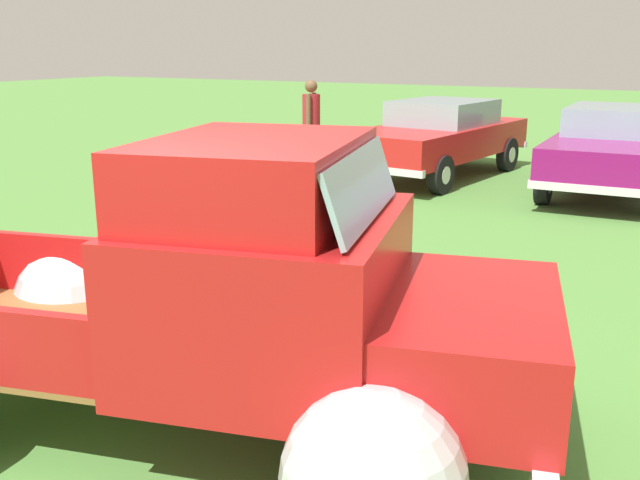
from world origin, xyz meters
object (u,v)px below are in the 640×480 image
Objects in this scene: show_car_1 at (613,146)px; spectator_0 at (311,120)px; vintage_pickup_truck at (234,324)px; show_car_0 at (439,136)px.

spectator_0 is (-5.35, -0.90, 0.25)m from show_car_1.
show_car_0 is at bearing 88.37° from vintage_pickup_truck.
spectator_0 is (-4.30, 8.72, 0.27)m from vintage_pickup_truck.
vintage_pickup_truck is 9.79m from show_car_0.
vintage_pickup_truck reaches higher than show_car_0.
vintage_pickup_truck reaches higher than show_car_1.
vintage_pickup_truck reaches higher than spectator_0.
show_car_0 is 0.99× the size of show_car_1.
spectator_0 is at bearing -61.24° from show_car_0.
vintage_pickup_truck is at bearing -7.65° from show_car_1.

